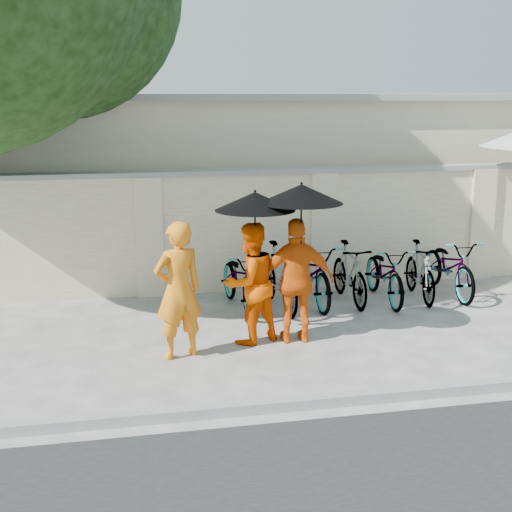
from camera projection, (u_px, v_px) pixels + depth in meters
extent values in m
plane|color=#BBB6B0|center=(243.00, 355.00, 9.28)|extent=(80.00, 80.00, 0.00)
cube|color=gray|center=(273.00, 406.00, 7.65)|extent=(40.00, 0.16, 0.12)
cube|color=#F4ECCB|center=(265.00, 231.00, 12.31)|extent=(20.00, 0.30, 2.00)
cube|color=beige|center=(272.00, 172.00, 16.00)|extent=(14.00, 6.00, 3.20)
imported|color=orange|center=(178.00, 290.00, 9.05)|extent=(0.75, 0.62, 1.78)
imported|color=#F35200|center=(250.00, 283.00, 9.61)|extent=(1.00, 0.91, 1.66)
cylinder|color=black|center=(255.00, 239.00, 9.40)|extent=(0.02, 0.02, 1.02)
cone|color=black|center=(255.00, 201.00, 9.29)|extent=(1.06, 1.06, 0.24)
imported|color=#E4590C|center=(297.00, 281.00, 9.63)|extent=(1.04, 0.50, 1.72)
cylinder|color=black|center=(301.00, 234.00, 9.41)|extent=(0.02, 0.02, 1.08)
cone|color=black|center=(301.00, 194.00, 9.29)|extent=(1.10, 1.10, 0.25)
imported|color=gray|center=(240.00, 280.00, 11.18)|extent=(0.79, 1.85, 0.94)
imported|color=gray|center=(279.00, 277.00, 11.16)|extent=(0.62, 1.77, 1.04)
imported|color=gray|center=(312.00, 272.00, 11.50)|extent=(0.71, 1.95, 1.02)
imported|color=gray|center=(350.00, 273.00, 11.52)|extent=(0.46, 1.64, 0.98)
imported|color=gray|center=(385.00, 273.00, 11.62)|extent=(0.72, 1.82, 0.94)
imported|color=gray|center=(420.00, 271.00, 11.71)|extent=(0.66, 1.63, 0.95)
imported|color=gray|center=(450.00, 266.00, 11.97)|extent=(0.72, 1.91, 0.99)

